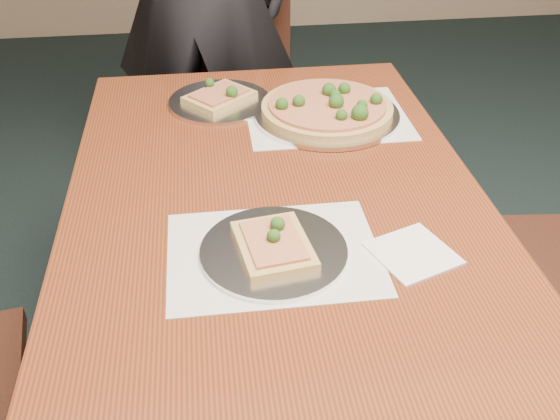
{
  "coord_description": "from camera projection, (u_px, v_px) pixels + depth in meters",
  "views": [
    {
      "loc": [
        -0.54,
        -0.38,
        1.5
      ],
      "look_at": [
        -0.41,
        0.67,
        0.75
      ],
      "focal_mm": 40.0,
      "sensor_mm": 36.0,
      "label": 1
    }
  ],
  "objects": [
    {
      "name": "placemat_near",
      "position": [
        274.0,
        253.0,
        1.18
      ],
      "size": [
        0.4,
        0.3,
        0.0
      ],
      "primitive_type": "cube",
      "color": "white",
      "rests_on": "dining_table"
    },
    {
      "name": "placemat_main",
      "position": [
        327.0,
        117.0,
        1.65
      ],
      "size": [
        0.42,
        0.32,
        0.0
      ],
      "primitive_type": "cube",
      "color": "white",
      "rests_on": "dining_table"
    },
    {
      "name": "slice_plate_far",
      "position": [
        220.0,
        99.0,
        1.71
      ],
      "size": [
        0.28,
        0.28,
        0.06
      ],
      "color": "silver",
      "rests_on": "dining_table"
    },
    {
      "name": "napkin",
      "position": [
        413.0,
        253.0,
        1.18
      ],
      "size": [
        0.18,
        0.18,
        0.01
      ],
      "primitive_type": "cube",
      "rotation": [
        0.0,
        0.0,
        0.35
      ],
      "color": "white",
      "rests_on": "dining_table"
    },
    {
      "name": "chair_far",
      "position": [
        244.0,
        89.0,
        2.36
      ],
      "size": [
        0.48,
        0.48,
        0.91
      ],
      "rotation": [
        0.0,
        0.0,
        0.16
      ],
      "color": "black",
      "rests_on": "ground"
    },
    {
      "name": "pizza_pan",
      "position": [
        328.0,
        109.0,
        1.63
      ],
      "size": [
        0.38,
        0.38,
        0.07
      ],
      "color": "silver",
      "rests_on": "dining_table"
    },
    {
      "name": "slice_plate_near",
      "position": [
        274.0,
        248.0,
        1.17
      ],
      "size": [
        0.28,
        0.28,
        0.05
      ],
      "color": "silver",
      "rests_on": "dining_table"
    },
    {
      "name": "dining_table",
      "position": [
        280.0,
        245.0,
        1.35
      ],
      "size": [
        0.9,
        1.5,
        0.75
      ],
      "color": "#572311",
      "rests_on": "ground"
    }
  ]
}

